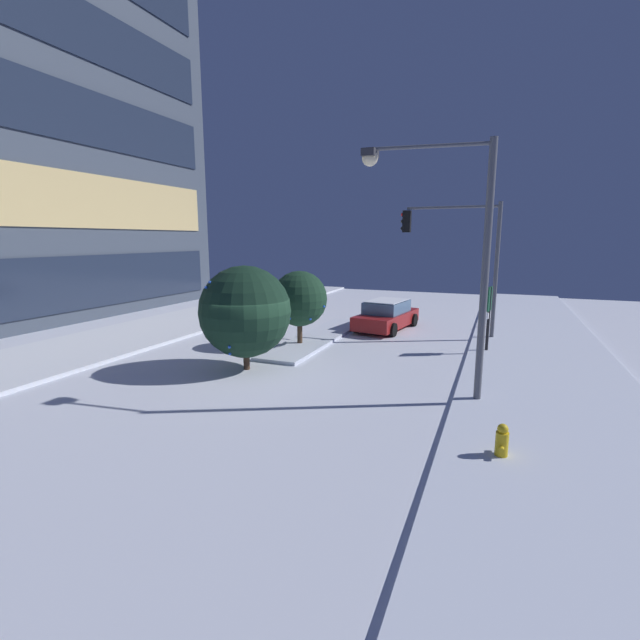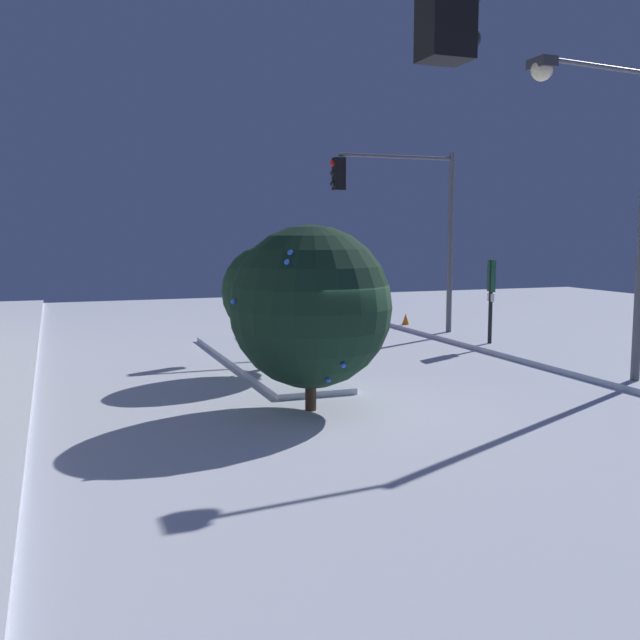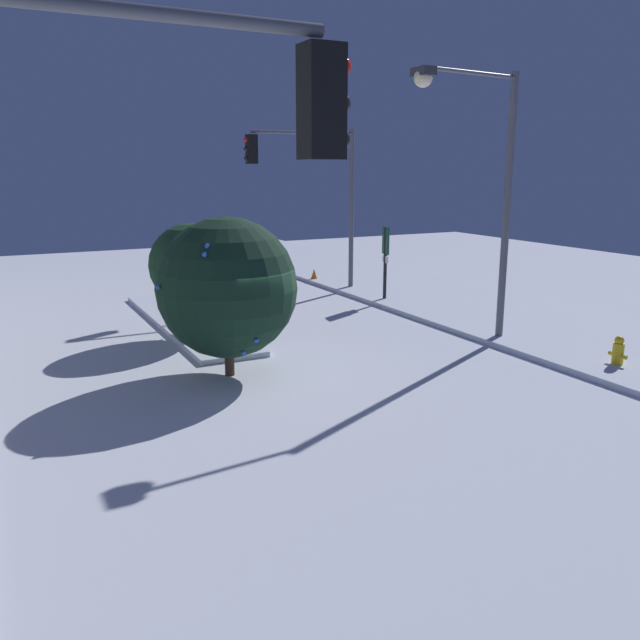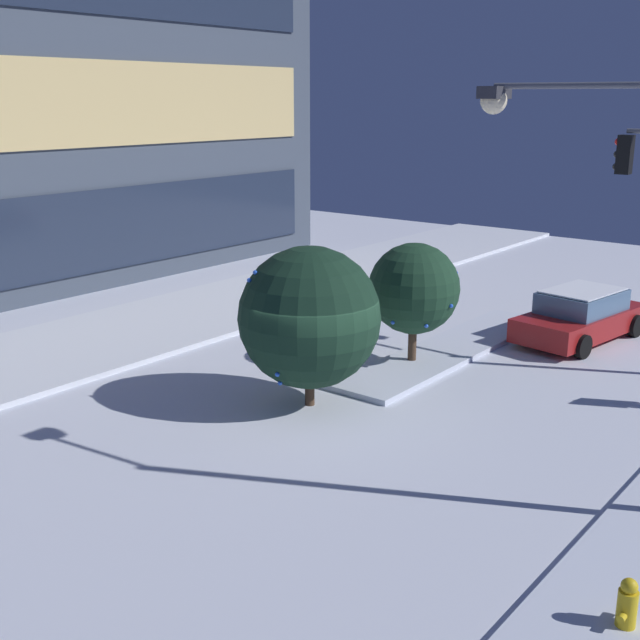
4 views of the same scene
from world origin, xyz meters
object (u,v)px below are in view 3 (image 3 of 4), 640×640
at_px(traffic_light_corner_far_left, 54,226).
at_px(construction_cone, 314,275).
at_px(fire_hydrant, 618,353).
at_px(decorated_tree_left_of_median, 191,265).
at_px(car_near, 224,279).
at_px(traffic_light_corner_near_right, 311,179).
at_px(parking_info_sign, 385,254).
at_px(street_lamp_arched, 483,168).
at_px(decorated_tree_median, 227,288).

xyz_separation_m(traffic_light_corner_far_left, construction_cone, (18.86, -11.66, -3.96)).
bearing_deg(fire_hydrant, decorated_tree_left_of_median, 46.50).
relative_size(car_near, decorated_tree_left_of_median, 1.49).
xyz_separation_m(traffic_light_corner_near_right, parking_info_sign, (-2.69, -1.60, -2.56)).
xyz_separation_m(fire_hydrant, decorated_tree_left_of_median, (7.65, 8.06, 1.65)).
height_order(fire_hydrant, decorated_tree_left_of_median, decorated_tree_left_of_median).
xyz_separation_m(car_near, construction_cone, (1.74, -4.57, -0.44)).
distance_m(traffic_light_corner_near_right, parking_info_sign, 4.04).
height_order(traffic_light_corner_near_right, decorated_tree_left_of_median, traffic_light_corner_near_right).
bearing_deg(street_lamp_arched, traffic_light_corner_far_left, 28.41).
distance_m(traffic_light_corner_far_left, street_lamp_arched, 13.42).
distance_m(traffic_light_corner_near_right, decorated_tree_median, 10.52).
height_order(street_lamp_arched, fire_hydrant, street_lamp_arched).
bearing_deg(fire_hydrant, traffic_light_corner_near_right, 10.33).
distance_m(fire_hydrant, parking_info_sign, 9.43).
bearing_deg(parking_info_sign, street_lamp_arched, 92.04).
bearing_deg(car_near, traffic_light_corner_far_left, 166.02).
relative_size(car_near, construction_cone, 8.72).
bearing_deg(traffic_light_corner_near_right, decorated_tree_median, 53.12).
distance_m(street_lamp_arched, decorated_tree_median, 7.23).
distance_m(traffic_light_corner_far_left, decorated_tree_left_of_median, 13.18).
bearing_deg(construction_cone, traffic_light_corner_far_left, 148.27).
bearing_deg(street_lamp_arched, car_near, -74.65).
xyz_separation_m(traffic_light_corner_near_right, construction_cone, (2.31, -1.27, -4.01)).
xyz_separation_m(traffic_light_corner_far_left, parking_info_sign, (13.86, -11.99, -2.52)).
distance_m(traffic_light_corner_far_left, construction_cone, 22.52).
distance_m(street_lamp_arched, parking_info_sign, 6.86).
bearing_deg(parking_info_sign, decorated_tree_median, 47.34).
height_order(traffic_light_corner_far_left, traffic_light_corner_near_right, traffic_light_corner_near_right).
bearing_deg(decorated_tree_median, parking_info_sign, -54.51).
bearing_deg(traffic_light_corner_far_left, traffic_light_corner_near_right, 57.88).
relative_size(traffic_light_corner_near_right, decorated_tree_left_of_median, 1.90).
bearing_deg(traffic_light_corner_far_left, decorated_tree_median, 63.12).
relative_size(traffic_light_corner_far_left, construction_cone, 11.00).
bearing_deg(car_near, parking_info_sign, -115.09).
relative_size(car_near, traffic_light_corner_near_right, 0.78).
distance_m(traffic_light_corner_near_right, decorated_tree_left_of_median, 7.65).
xyz_separation_m(street_lamp_arched, fire_hydrant, (-3.23, -1.65, -4.30)).
xyz_separation_m(traffic_light_corner_far_left, decorated_tree_median, (8.32, -4.22, -2.18)).
xyz_separation_m(decorated_tree_left_of_median, construction_cone, (6.67, -7.14, -1.77)).
bearing_deg(decorated_tree_median, construction_cone, -35.24).
bearing_deg(decorated_tree_median, traffic_light_corner_near_right, -36.88).
height_order(car_near, parking_info_sign, parking_info_sign).
relative_size(parking_info_sign, construction_cone, 4.89).
relative_size(traffic_light_corner_near_right, fire_hydrant, 7.42).
relative_size(traffic_light_corner_near_right, parking_info_sign, 2.28).
distance_m(parking_info_sign, construction_cone, 5.21).
bearing_deg(decorated_tree_left_of_median, fire_hydrant, -133.50).
distance_m(car_near, fire_hydrant, 13.72).
height_order(car_near, traffic_light_corner_near_right, traffic_light_corner_near_right).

